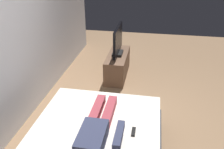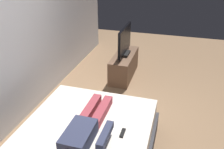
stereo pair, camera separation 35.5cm
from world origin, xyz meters
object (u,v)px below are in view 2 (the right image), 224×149
at_px(person, 85,130).
at_px(tv_stand, 124,65).
at_px(remote, 123,133).
at_px(tv, 125,42).

xyz_separation_m(person, tv_stand, (2.55, 0.16, -0.37)).
height_order(remote, tv, tv).
bearing_deg(tv, tv_stand, 0.00).
height_order(person, remote, person).
height_order(remote, tv_stand, remote).
relative_size(tv_stand, tv, 1.25).
bearing_deg(remote, tv, 13.31).
relative_size(remote, tv_stand, 0.14).
xyz_separation_m(tv_stand, tv, (0.00, 0.00, 0.53)).
height_order(person, tv_stand, person).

